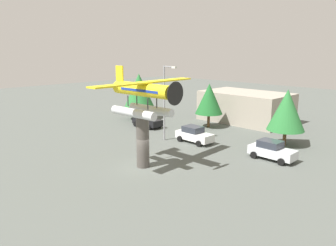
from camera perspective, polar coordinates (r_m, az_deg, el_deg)
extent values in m
plane|color=#515651|center=(28.59, -4.34, -7.55)|extent=(140.00, 140.00, 0.00)
cylinder|color=#4C4742|center=(27.89, -4.41, -3.21)|extent=(1.10, 1.10, 4.50)
cylinder|color=silver|center=(26.64, -6.08, 1.76)|extent=(4.83, 0.94, 0.70)
cylinder|color=#333338|center=(25.96, -3.53, 3.31)|extent=(0.10, 0.10, 0.90)
cylinder|color=#333338|center=(27.72, -6.99, 3.84)|extent=(0.10, 0.10, 0.90)
cylinder|color=silver|center=(27.97, -3.00, 2.34)|extent=(4.83, 0.94, 0.70)
cylinder|color=#333338|center=(26.65, -1.98, 3.58)|extent=(0.10, 0.10, 0.90)
cylinder|color=#333338|center=(28.37, -5.45, 4.08)|extent=(0.10, 0.10, 0.90)
cylinder|color=yellow|center=(27.02, -4.57, 5.81)|extent=(6.25, 1.42, 1.10)
cube|color=#193399|center=(26.88, -4.28, 5.78)|extent=(4.39, 1.36, 0.20)
cone|color=#262628|center=(24.75, 0.58, 5.22)|extent=(0.74, 0.91, 0.88)
cylinder|color=black|center=(24.49, 1.28, 5.14)|extent=(0.13, 1.80, 1.80)
cube|color=yellow|center=(26.67, -4.00, 7.05)|extent=(1.63, 10.44, 0.12)
cube|color=yellow|center=(29.11, -8.35, 6.41)|extent=(0.84, 2.83, 0.10)
cube|color=yellow|center=(29.02, -8.42, 8.57)|extent=(0.90, 0.17, 1.30)
cube|color=black|center=(42.57, -3.62, 0.24)|extent=(4.20, 1.70, 0.80)
cube|color=#2D333D|center=(42.61, -3.86, 1.24)|extent=(2.00, 1.56, 0.64)
cylinder|color=black|center=(41.09, -3.33, -0.78)|extent=(0.64, 0.22, 0.64)
cylinder|color=black|center=(42.26, -1.50, -0.38)|extent=(0.64, 0.22, 0.64)
cylinder|color=black|center=(43.11, -5.70, -0.18)|extent=(0.64, 0.22, 0.64)
cylinder|color=black|center=(44.23, -3.88, 0.18)|extent=(0.64, 0.22, 0.64)
cube|color=white|center=(35.58, 4.65, -2.26)|extent=(4.20, 1.70, 0.80)
cube|color=#2D333D|center=(35.56, 4.36, -1.07)|extent=(2.00, 1.56, 0.64)
cylinder|color=black|center=(34.18, 5.35, -3.60)|extent=(0.64, 0.22, 0.64)
cylinder|color=black|center=(35.52, 7.23, -3.02)|extent=(0.64, 0.22, 0.64)
cylinder|color=black|center=(35.91, 2.06, -2.75)|extent=(0.64, 0.22, 0.64)
cylinder|color=black|center=(37.19, 3.98, -2.23)|extent=(0.64, 0.22, 0.64)
cube|color=silver|center=(31.49, 17.67, -4.83)|extent=(4.20, 1.70, 0.80)
cube|color=#2D333D|center=(31.40, 17.36, -3.48)|extent=(2.00, 1.56, 0.64)
cylinder|color=black|center=(30.27, 19.07, -6.43)|extent=(0.64, 0.22, 0.64)
cylinder|color=black|center=(31.83, 20.54, -5.61)|extent=(0.64, 0.22, 0.64)
cylinder|color=black|center=(31.48, 14.68, -5.41)|extent=(0.64, 0.22, 0.64)
cylinder|color=black|center=(32.97, 16.30, -4.68)|extent=(0.64, 0.22, 0.64)
cylinder|color=gray|center=(35.73, -0.67, 3.39)|extent=(0.18, 0.18, 8.21)
cylinder|color=gray|center=(34.73, 0.24, 9.77)|extent=(1.60, 0.12, 0.12)
cube|color=silver|center=(34.24, 1.08, 9.64)|extent=(0.50, 0.28, 0.20)
cube|color=#9E9384|center=(46.91, 13.31, 2.75)|extent=(11.70, 7.20, 4.11)
cylinder|color=brown|center=(47.40, -4.97, 1.55)|extent=(0.36, 0.36, 1.52)
cone|color=#287033|center=(46.88, -5.05, 5.50)|extent=(4.56, 4.56, 5.06)
cylinder|color=brown|center=(42.76, 7.06, 0.46)|extent=(0.36, 0.36, 1.78)
cone|color=#1E6028|center=(42.25, 7.17, 4.22)|extent=(3.50, 3.50, 3.89)
cylinder|color=brown|center=(36.52, 19.60, -2.42)|extent=(0.36, 0.36, 1.64)
cone|color=#287033|center=(35.90, 19.94, 2.15)|extent=(3.84, 3.84, 4.27)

